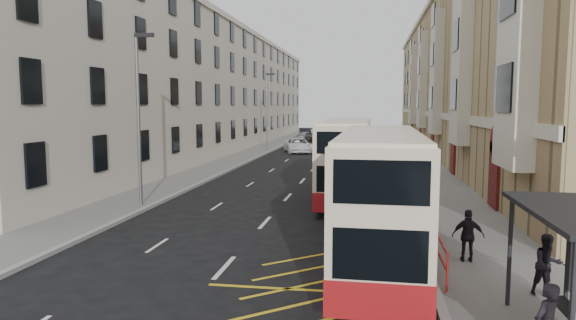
% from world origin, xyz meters
% --- Properties ---
extents(pavement_right, '(4.00, 120.00, 0.15)m').
position_xyz_m(pavement_right, '(8.00, 30.00, 0.07)').
color(pavement_right, slate).
rests_on(pavement_right, ground).
extents(pavement_left, '(3.00, 120.00, 0.15)m').
position_xyz_m(pavement_left, '(-7.50, 30.00, 0.07)').
color(pavement_left, slate).
rests_on(pavement_left, ground).
extents(kerb_right, '(0.25, 120.00, 0.15)m').
position_xyz_m(kerb_right, '(6.00, 30.00, 0.07)').
color(kerb_right, gray).
rests_on(kerb_right, ground).
extents(kerb_left, '(0.25, 120.00, 0.15)m').
position_xyz_m(kerb_left, '(-6.00, 30.00, 0.07)').
color(kerb_left, gray).
rests_on(kerb_left, ground).
extents(road_markings, '(10.00, 110.00, 0.01)m').
position_xyz_m(road_markings, '(0.00, 45.00, 0.01)').
color(road_markings, silver).
rests_on(road_markings, ground).
extents(terrace_right, '(10.75, 79.00, 15.25)m').
position_xyz_m(terrace_right, '(14.88, 45.38, 7.52)').
color(terrace_right, tan).
rests_on(terrace_right, ground).
extents(terrace_left, '(9.18, 79.00, 13.25)m').
position_xyz_m(terrace_left, '(-13.43, 45.50, 6.52)').
color(terrace_left, beige).
rests_on(terrace_left, ground).
extents(guard_railing, '(0.06, 6.56, 1.01)m').
position_xyz_m(guard_railing, '(6.25, 5.75, 0.86)').
color(guard_railing, red).
rests_on(guard_railing, pavement_right).
extents(street_lamp_near, '(0.93, 0.18, 8.00)m').
position_xyz_m(street_lamp_near, '(-6.35, 12.00, 4.64)').
color(street_lamp_near, slate).
rests_on(street_lamp_near, pavement_left).
extents(street_lamp_far, '(0.93, 0.18, 8.00)m').
position_xyz_m(street_lamp_far, '(-6.35, 42.00, 4.64)').
color(street_lamp_far, slate).
rests_on(street_lamp_far, pavement_left).
extents(double_decker_front, '(2.52, 10.27, 4.08)m').
position_xyz_m(double_decker_front, '(4.60, 5.15, 2.08)').
color(double_decker_front, beige).
rests_on(double_decker_front, ground).
extents(double_decker_rear, '(2.43, 10.30, 4.10)m').
position_xyz_m(double_decker_rear, '(3.08, 15.98, 2.09)').
color(double_decker_rear, beige).
rests_on(double_decker_rear, ground).
extents(pedestrian_mid, '(0.87, 0.75, 1.55)m').
position_xyz_m(pedestrian_mid, '(8.68, 2.73, 0.92)').
color(pedestrian_mid, black).
rests_on(pedestrian_mid, pavement_right).
extents(pedestrian_far, '(0.96, 0.45, 1.59)m').
position_xyz_m(pedestrian_far, '(7.25, 5.30, 0.95)').
color(pedestrian_far, black).
rests_on(pedestrian_far, pavement_right).
extents(white_van, '(3.90, 5.86, 1.49)m').
position_xyz_m(white_van, '(-3.05, 41.71, 0.75)').
color(white_van, white).
rests_on(white_van, ground).
extents(car_silver, '(2.88, 4.28, 1.35)m').
position_xyz_m(car_silver, '(-4.55, 57.69, 0.68)').
color(car_silver, '#A4A6AC').
rests_on(car_silver, ground).
extents(car_dark, '(2.46, 4.72, 1.48)m').
position_xyz_m(car_dark, '(-5.20, 64.24, 0.74)').
color(car_dark, black).
rests_on(car_dark, ground).
extents(car_red, '(3.26, 4.74, 1.27)m').
position_xyz_m(car_red, '(3.61, 62.45, 0.64)').
color(car_red, '#AE251C').
rests_on(car_red, ground).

